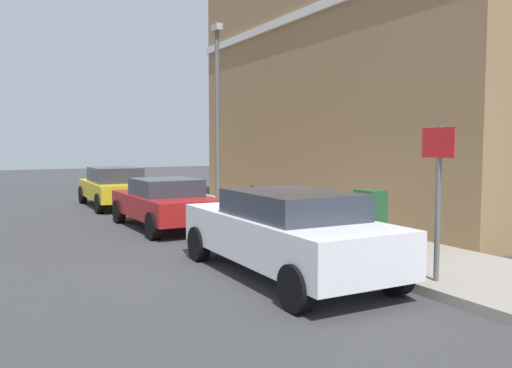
{
  "coord_description": "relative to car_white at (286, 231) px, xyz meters",
  "views": [
    {
      "loc": [
        -5.06,
        -8.39,
        2.17
      ],
      "look_at": [
        1.0,
        2.75,
        1.2
      ],
      "focal_mm": 36.23,
      "sensor_mm": 36.0,
      "label": 1
    }
  ],
  "objects": [
    {
      "name": "car_red",
      "position": [
        -0.17,
        5.66,
        -0.08
      ],
      "size": [
        1.89,
        4.07,
        1.3
      ],
      "rotation": [
        0.0,
        0.0,
        1.59
      ],
      "color": "maroon",
      "rests_on": "ground"
    },
    {
      "name": "utility_cabinet",
      "position": [
        2.22,
        0.5,
        -0.08
      ],
      "size": [
        0.46,
        0.61,
        1.15
      ],
      "color": "#1E4C28",
      "rests_on": "sidewalk"
    },
    {
      "name": "lamppost",
      "position": [
        2.24,
        7.68,
        2.54
      ],
      "size": [
        0.2,
        0.44,
        5.72
      ],
      "color": "#59595B",
      "rests_on": "sidewalk"
    },
    {
      "name": "car_yellow",
      "position": [
        -0.22,
        10.93,
        -0.03
      ],
      "size": [
        1.91,
        4.32,
        1.38
      ],
      "rotation": [
        0.0,
        0.0,
        1.55
      ],
      "color": "gold",
      "rests_on": "ground"
    },
    {
      "name": "bollard_far_kerb",
      "position": [
        1.37,
        3.74,
        -0.05
      ],
      "size": [
        0.14,
        0.14,
        1.04
      ],
      "color": "black",
      "rests_on": "sidewalk"
    },
    {
      "name": "sidewalk",
      "position": [
        2.47,
        7.25,
        -0.68
      ],
      "size": [
        2.7,
        30.0,
        0.15
      ],
      "primitive_type": "cube",
      "color": "gray",
      "rests_on": "ground"
    },
    {
      "name": "car_white",
      "position": [
        0.0,
        0.0,
        0.0
      ],
      "size": [
        1.94,
        4.52,
        1.42
      ],
      "rotation": [
        0.0,
        0.0,
        1.56
      ],
      "color": "silver",
      "rests_on": "ground"
    },
    {
      "name": "ground",
      "position": [
        0.62,
        1.25,
        -0.76
      ],
      "size": [
        80.0,
        80.0,
        0.0
      ],
      "primitive_type": "plane",
      "color": "#38383A"
    },
    {
      "name": "bollard_near_cabinet",
      "position": [
        2.32,
        2.37,
        -0.05
      ],
      "size": [
        0.14,
        0.14,
        1.04
      ],
      "color": "black",
      "rests_on": "sidewalk"
    },
    {
      "name": "corner_building",
      "position": [
        7.4,
        5.62,
        4.0
      ],
      "size": [
        7.26,
        12.74,
        9.51
      ],
      "color": "olive",
      "rests_on": "ground"
    },
    {
      "name": "street_sign",
      "position": [
        1.51,
        -1.8,
        0.9
      ],
      "size": [
        0.08,
        0.6,
        2.3
      ],
      "color": "#59595B",
      "rests_on": "sidewalk"
    }
  ]
}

